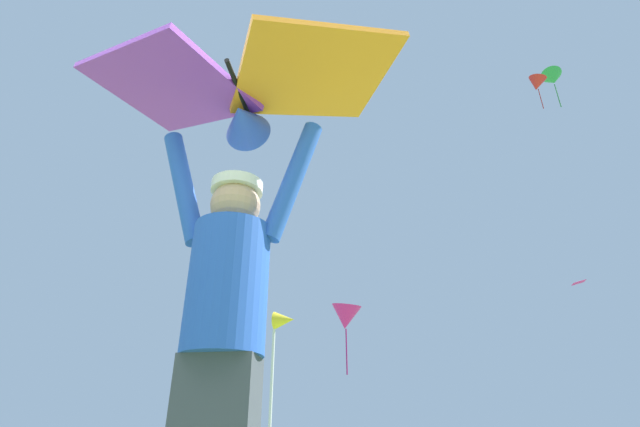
% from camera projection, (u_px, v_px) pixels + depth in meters
% --- Properties ---
extents(kite_flyer_person, '(0.81, 0.38, 1.92)m').
position_uv_depth(kite_flyer_person, '(224.00, 327.00, 1.89)').
color(kite_flyer_person, '#424751').
rests_on(kite_flyer_person, ground).
extents(held_stunt_kite, '(1.68, 0.98, 0.39)m').
position_uv_depth(held_stunt_kite, '(242.00, 92.00, 2.36)').
color(held_stunt_kite, black).
extents(distant_kite_red_high_left, '(1.45, 1.44, 2.20)m').
position_uv_depth(distant_kite_red_high_left, '(537.00, 84.00, 25.20)').
color(distant_kite_red_high_left, red).
extents(distant_kite_green_overhead_distant, '(1.79, 1.94, 2.96)m').
position_uv_depth(distant_kite_green_overhead_distant, '(553.00, 79.00, 29.35)').
color(distant_kite_green_overhead_distant, green).
extents(distant_kite_magenta_mid_left, '(1.67, 1.67, 2.56)m').
position_uv_depth(distant_kite_magenta_mid_left, '(346.00, 317.00, 17.07)').
color(distant_kite_magenta_mid_left, '#DB2393').
extents(distant_kite_magenta_low_left, '(1.24, 1.25, 0.36)m').
position_uv_depth(distant_kite_magenta_low_left, '(578.00, 282.00, 31.97)').
color(distant_kite_magenta_low_left, '#DB2393').
extents(marker_flag, '(0.30, 0.24, 2.17)m').
position_uv_depth(marker_flag, '(282.00, 333.00, 6.29)').
color(marker_flag, silver).
rests_on(marker_flag, ground).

